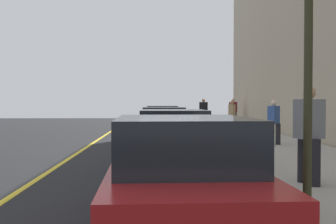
# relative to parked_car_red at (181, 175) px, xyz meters

# --- Properties ---
(ground_plane) EXTENTS (56.00, 56.00, 0.00)m
(ground_plane) POSITION_rel_parked_car_red_xyz_m (11.41, -0.26, -0.76)
(ground_plane) COLOR black
(sidewalk) EXTENTS (28.00, 4.60, 0.15)m
(sidewalk) POSITION_rel_parked_car_red_xyz_m (11.41, -3.56, -0.68)
(sidewalk) COLOR #A39E93
(sidewalk) RESTS_ON ground
(lane_stripe_centre) EXTENTS (28.00, 0.14, 0.01)m
(lane_stripe_centre) POSITION_rel_parked_car_red_xyz_m (11.41, 2.94, -0.75)
(lane_stripe_centre) COLOR gold
(lane_stripe_centre) RESTS_ON ground
(parked_car_red) EXTENTS (4.35, 2.01, 1.51)m
(parked_car_red) POSITION_rel_parked_car_red_xyz_m (0.00, 0.00, 0.00)
(parked_car_red) COLOR black
(parked_car_red) RESTS_ON ground
(parked_car_navy) EXTENTS (4.70, 1.91, 1.51)m
(parked_car_navy) POSITION_rel_parked_car_red_xyz_m (5.25, -0.12, 0.00)
(parked_car_navy) COLOR black
(parked_car_navy) RESTS_ON ground
(parked_car_charcoal) EXTENTS (4.18, 1.90, 1.51)m
(parked_car_charcoal) POSITION_rel_parked_car_red_xyz_m (11.05, 0.00, -0.00)
(parked_car_charcoal) COLOR black
(parked_car_charcoal) RESTS_ON ground
(parked_car_black) EXTENTS (4.18, 2.02, 1.51)m
(parked_car_black) POSITION_rel_parked_car_red_xyz_m (17.42, -0.01, -0.00)
(parked_car_black) COLOR black
(parked_car_black) RESTS_ON ground
(pedestrian_blue_coat) EXTENTS (0.51, 0.51, 1.63)m
(pedestrian_blue_coat) POSITION_rel_parked_car_red_xyz_m (9.76, -4.03, 0.26)
(pedestrian_blue_coat) COLOR black
(pedestrian_blue_coat) RESTS_ON sidewalk
(pedestrian_grey_coat) EXTENTS (0.60, 0.55, 1.85)m
(pedestrian_grey_coat) POSITION_rel_parked_car_red_xyz_m (2.40, -2.57, 0.38)
(pedestrian_grey_coat) COLOR black
(pedestrian_grey_coat) RESTS_ON sidewalk
(pedestrian_tan_coat) EXTENTS (0.53, 0.49, 1.65)m
(pedestrian_tan_coat) POSITION_rel_parked_car_red_xyz_m (18.61, -4.14, 0.28)
(pedestrian_tan_coat) COLOR black
(pedestrian_tan_coat) RESTS_ON sidewalk
(pedestrian_black_coat) EXTENTS (0.53, 0.58, 1.81)m
(pedestrian_black_coat) POSITION_rel_parked_car_red_xyz_m (22.74, -2.96, 0.36)
(pedestrian_black_coat) COLOR black
(pedestrian_black_coat) RESTS_ON sidewalk
(pedestrian_burgundy_coat) EXTENTS (0.53, 0.58, 1.83)m
(pedestrian_burgundy_coat) POSITION_rel_parked_car_red_xyz_m (23.25, -5.10, 0.37)
(pedestrian_burgundy_coat) COLOR black
(pedestrian_burgundy_coat) RESTS_ON sidewalk
(rolling_suitcase) EXTENTS (0.34, 0.22, 0.87)m
(rolling_suitcase) POSITION_rel_parked_car_red_xyz_m (22.81, -5.24, -0.35)
(rolling_suitcase) COLOR #191E38
(rolling_suitcase) RESTS_ON sidewalk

